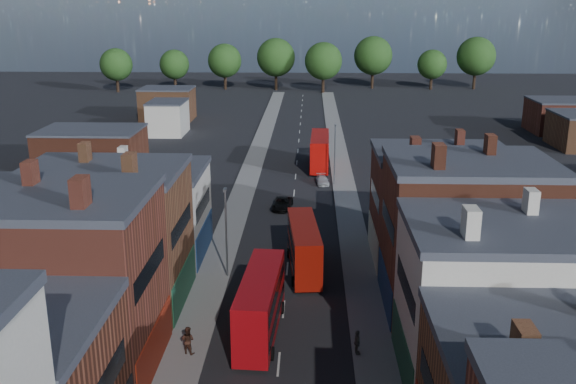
# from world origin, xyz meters

# --- Properties ---
(pavement_west) EXTENTS (3.00, 200.00, 0.12)m
(pavement_west) POSITION_xyz_m (-6.50, 50.00, 0.06)
(pavement_west) COLOR gray
(pavement_west) RESTS_ON ground
(pavement_east) EXTENTS (3.00, 200.00, 0.12)m
(pavement_east) POSITION_xyz_m (6.50, 50.00, 0.06)
(pavement_east) COLOR gray
(pavement_east) RESTS_ON ground
(lamp_post_2) EXTENTS (0.25, 0.70, 8.12)m
(lamp_post_2) POSITION_xyz_m (-5.20, 30.00, 4.70)
(lamp_post_2) COLOR slate
(lamp_post_2) RESTS_ON ground
(lamp_post_3) EXTENTS (0.25, 0.70, 8.12)m
(lamp_post_3) POSITION_xyz_m (5.20, 60.00, 4.70)
(lamp_post_3) COLOR slate
(lamp_post_3) RESTS_ON ground
(bus_0) EXTENTS (3.15, 10.71, 4.57)m
(bus_0) POSITION_xyz_m (-1.50, 19.98, 2.47)
(bus_0) COLOR #B10A10
(bus_0) RESTS_ON ground
(bus_1) EXTENTS (3.28, 10.36, 4.40)m
(bus_1) POSITION_xyz_m (1.50, 31.54, 2.37)
(bus_1) COLOR #9D1308
(bus_1) RESTS_ON ground
(bus_2) EXTENTS (3.05, 11.22, 4.82)m
(bus_2) POSITION_xyz_m (3.38, 68.96, 2.60)
(bus_2) COLOR #A90B07
(bus_2) RESTS_ON ground
(car_2) EXTENTS (2.49, 4.71, 1.26)m
(car_2) POSITION_xyz_m (-1.20, 49.55, 0.63)
(car_2) COLOR black
(car_2) RESTS_ON ground
(car_3) EXTENTS (1.86, 3.84, 1.08)m
(car_3) POSITION_xyz_m (3.64, 60.40, 0.54)
(car_3) COLOR #BABABA
(car_3) RESTS_ON ground
(ped_1) EXTENTS (1.08, 0.82, 1.97)m
(ped_1) POSITION_xyz_m (-6.26, 17.03, 1.10)
(ped_1) COLOR #42251A
(ped_1) RESTS_ON pavement_west
(ped_3) EXTENTS (0.63, 1.09, 1.76)m
(ped_3) POSITION_xyz_m (5.30, 17.32, 1.00)
(ped_3) COLOR #5C574F
(ped_3) RESTS_ON pavement_east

